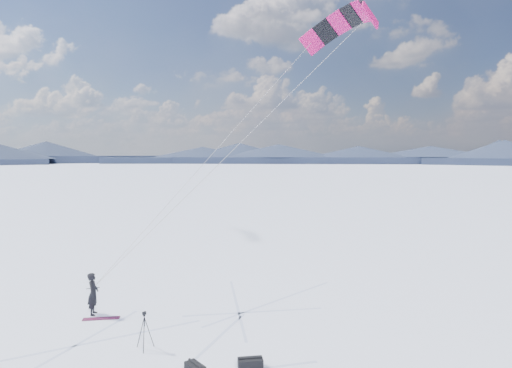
{
  "coord_description": "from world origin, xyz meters",
  "views": [
    {
      "loc": [
        3.95,
        -15.89,
        7.03
      ],
      "look_at": [
        3.74,
        4.99,
        5.55
      ],
      "focal_mm": 30.0,
      "sensor_mm": 36.0,
      "label": 1
    }
  ],
  "objects_px": {
    "snowboard": "(101,318)",
    "tripod": "(145,325)",
    "gear_bag_a": "(250,363)",
    "snowkiter": "(94,314)",
    "gear_bag_b": "(195,368)"
  },
  "relations": [
    {
      "from": "snowboard",
      "to": "tripod",
      "type": "relative_size",
      "value": 1.1
    },
    {
      "from": "snowboard",
      "to": "gear_bag_a",
      "type": "distance_m",
      "value": 7.64
    },
    {
      "from": "snowkiter",
      "to": "gear_bag_a",
      "type": "distance_m",
      "value": 8.37
    },
    {
      "from": "tripod",
      "to": "gear_bag_b",
      "type": "height_order",
      "value": "tripod"
    },
    {
      "from": "snowkiter",
      "to": "gear_bag_b",
      "type": "distance_m",
      "value": 7.19
    },
    {
      "from": "snowkiter",
      "to": "snowboard",
      "type": "distance_m",
      "value": 0.74
    },
    {
      "from": "gear_bag_a",
      "to": "gear_bag_b",
      "type": "xyz_separation_m",
      "value": [
        -1.77,
        -0.35,
        -0.01
      ]
    },
    {
      "from": "gear_bag_a",
      "to": "snowkiter",
      "type": "bearing_deg",
      "value": 137.49
    },
    {
      "from": "snowkiter",
      "to": "tripod",
      "type": "bearing_deg",
      "value": -146.59
    },
    {
      "from": "snowboard",
      "to": "gear_bag_b",
      "type": "relative_size",
      "value": 1.84
    },
    {
      "from": "snowkiter",
      "to": "gear_bag_b",
      "type": "height_order",
      "value": "snowkiter"
    },
    {
      "from": "gear_bag_a",
      "to": "snowboard",
      "type": "bearing_deg",
      "value": 138.52
    },
    {
      "from": "snowboard",
      "to": "tripod",
      "type": "distance_m",
      "value": 3.91
    },
    {
      "from": "snowboard",
      "to": "tripod",
      "type": "bearing_deg",
      "value": -55.58
    },
    {
      "from": "gear_bag_a",
      "to": "gear_bag_b",
      "type": "relative_size",
      "value": 1.05
    }
  ]
}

